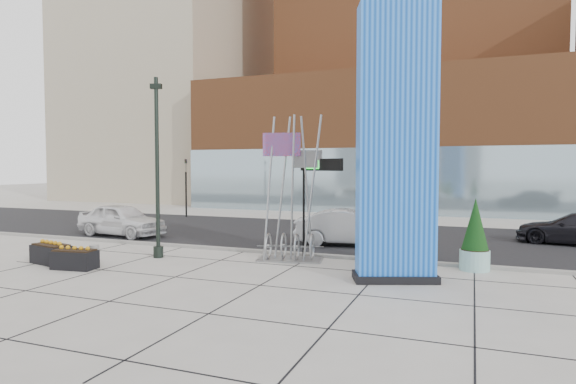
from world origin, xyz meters
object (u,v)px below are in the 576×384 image
(lamp_post, at_px, (157,184))
(public_art_sculpture, at_px, (291,222))
(concrete_bollard, at_px, (94,254))
(car_silver_mid, at_px, (350,228))
(blue_pylon, at_px, (396,149))
(overhead_street_sign, at_px, (320,173))
(car_white_west, at_px, (122,220))

(lamp_post, relative_size, public_art_sculpture, 1.27)
(concrete_bollard, bearing_deg, car_silver_mid, 43.13)
(blue_pylon, bearing_deg, overhead_street_sign, 121.89)
(blue_pylon, height_order, lamp_post, blue_pylon)
(concrete_bollard, xyz_separation_m, overhead_street_sign, (7.46, 3.79, 2.96))
(blue_pylon, xyz_separation_m, concrete_bollard, (-10.68, -1.31, -3.75))
(concrete_bollard, relative_size, overhead_street_sign, 0.18)
(concrete_bollard, bearing_deg, public_art_sculpture, 26.62)
(overhead_street_sign, xyz_separation_m, car_silver_mid, (0.32, 3.50, -2.51))
(blue_pylon, relative_size, public_art_sculpture, 1.55)
(overhead_street_sign, bearing_deg, concrete_bollard, -136.15)
(lamp_post, bearing_deg, overhead_street_sign, 17.62)
(concrete_bollard, distance_m, car_white_west, 7.20)
(concrete_bollard, relative_size, car_silver_mid, 0.14)
(lamp_post, relative_size, car_white_west, 1.44)
(blue_pylon, distance_m, car_silver_mid, 7.42)
(public_art_sculpture, relative_size, overhead_street_sign, 1.42)
(public_art_sculpture, relative_size, car_white_west, 1.13)
(overhead_street_sign, bearing_deg, lamp_post, -145.46)
(overhead_street_sign, distance_m, car_silver_mid, 4.32)
(overhead_street_sign, bearing_deg, public_art_sculpture, -134.14)
(car_silver_mid, bearing_deg, car_white_west, 85.42)
(blue_pylon, relative_size, overhead_street_sign, 2.20)
(public_art_sculpture, height_order, overhead_street_sign, public_art_sculpture)
(lamp_post, bearing_deg, car_white_west, 141.79)
(lamp_post, bearing_deg, concrete_bollard, -127.40)
(overhead_street_sign, height_order, car_white_west, overhead_street_sign)
(blue_pylon, bearing_deg, concrete_bollard, 166.49)
(lamp_post, distance_m, overhead_street_sign, 6.33)
(blue_pylon, distance_m, lamp_post, 9.34)
(overhead_street_sign, bearing_deg, car_white_west, -174.39)
(concrete_bollard, distance_m, overhead_street_sign, 8.87)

